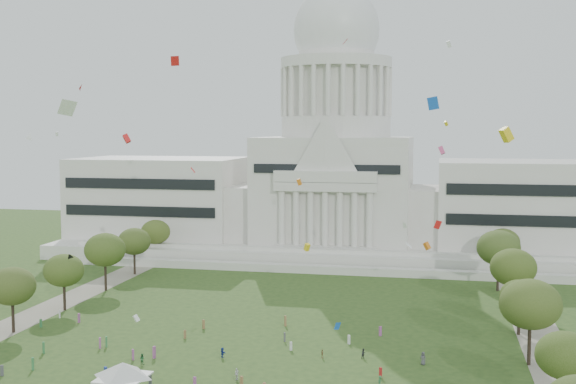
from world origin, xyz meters
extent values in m
plane|color=#2C491B|center=(0.00, 0.00, 0.00)|extent=(400.00, 400.00, 0.00)
cube|color=silver|center=(0.00, 115.00, 2.00)|extent=(160.00, 60.00, 4.00)
cube|color=silver|center=(0.00, 82.00, 1.00)|extent=(130.00, 3.00, 2.00)
cube|color=silver|center=(0.00, 90.00, 2.50)|extent=(140.00, 3.00, 5.00)
cube|color=silver|center=(-55.00, 114.00, 15.00)|extent=(50.00, 34.00, 22.00)
cube|color=silver|center=(55.00, 114.00, 15.00)|extent=(50.00, 34.00, 22.00)
cube|color=silver|center=(-27.00, 112.00, 12.00)|extent=(12.00, 26.00, 16.00)
cube|color=silver|center=(27.00, 112.00, 12.00)|extent=(12.00, 26.00, 16.00)
cube|color=silver|center=(0.00, 114.00, 18.00)|extent=(44.00, 38.00, 28.00)
cube|color=silver|center=(0.00, 94.00, 21.20)|extent=(28.00, 3.00, 2.40)
cube|color=black|center=(-55.00, 96.80, 17.00)|extent=(46.00, 0.40, 11.00)
cube|color=black|center=(55.00, 96.80, 17.00)|extent=(46.00, 0.40, 11.00)
cylinder|color=silver|center=(0.00, 114.00, 37.40)|extent=(32.00, 32.00, 6.00)
cylinder|color=silver|center=(0.00, 114.00, 47.40)|extent=(28.00, 28.00, 14.00)
cylinder|color=silver|center=(0.00, 114.00, 55.90)|extent=(32.40, 32.40, 3.00)
cylinder|color=silver|center=(0.00, 114.00, 61.40)|extent=(22.00, 22.00, 8.00)
ellipsoid|color=silver|center=(0.00, 114.00, 65.40)|extent=(25.00, 25.00, 26.20)
cube|color=gray|center=(-48.00, 30.00, 0.02)|extent=(8.00, 160.00, 0.04)
cube|color=gray|center=(48.00, 30.00, 0.02)|extent=(8.00, 160.00, 0.04)
ellipsoid|color=#324B16|center=(46.22, -1.75, 7.68)|extent=(7.58, 7.58, 6.20)
cylinder|color=black|center=(-45.04, 17.30, 2.73)|extent=(0.56, 0.56, 5.47)
ellipsoid|color=#38471B|center=(-45.04, 17.30, 8.53)|extent=(8.42, 8.42, 6.89)
cylinder|color=black|center=(44.17, 17.44, 3.10)|extent=(0.56, 0.56, 6.20)
ellipsoid|color=#3B4F1B|center=(44.17, 17.44, 9.68)|extent=(9.55, 9.55, 7.82)
cylinder|color=black|center=(-44.09, 33.92, 2.64)|extent=(0.56, 0.56, 5.27)
ellipsoid|color=#375019|center=(-44.09, 33.92, 8.23)|extent=(8.12, 8.12, 6.65)
cylinder|color=black|center=(44.40, 34.48, 2.28)|extent=(0.56, 0.56, 4.56)
ellipsoid|color=#334B15|center=(44.40, 34.48, 7.11)|extent=(7.01, 7.01, 5.74)
cylinder|color=black|center=(-44.08, 52.42, 3.02)|extent=(0.56, 0.56, 6.03)
ellipsoid|color=#344D18|center=(-44.08, 52.42, 9.41)|extent=(9.29, 9.29, 7.60)
cylinder|color=black|center=(44.76, 50.04, 2.98)|extent=(0.56, 0.56, 5.97)
ellipsoid|color=#384E17|center=(44.76, 50.04, 9.31)|extent=(9.19, 9.19, 7.52)
cylinder|color=black|center=(-45.22, 71.01, 2.70)|extent=(0.56, 0.56, 5.41)
ellipsoid|color=#344619|center=(-45.22, 71.01, 8.44)|extent=(8.33, 8.33, 6.81)
cylinder|color=black|center=(43.49, 70.19, 3.19)|extent=(0.56, 0.56, 6.37)
ellipsoid|color=#34491C|center=(43.49, 70.19, 9.94)|extent=(9.82, 9.82, 8.03)
cylinder|color=black|center=(-46.87, 89.14, 2.66)|extent=(0.56, 0.56, 5.32)
ellipsoid|color=#3F5219|center=(-46.87, 89.14, 8.29)|extent=(8.19, 8.19, 6.70)
cylinder|color=black|center=(45.96, 88.13, 2.73)|extent=(0.56, 0.56, 5.47)
ellipsoid|color=#354819|center=(45.96, 88.13, 8.53)|extent=(8.42, 8.42, 6.89)
cylinder|color=#4C4C4C|center=(-15.04, -5.02, 1.31)|extent=(0.12, 0.12, 2.62)
cylinder|color=#4C4C4C|center=(-9.17, -5.02, 1.31)|extent=(0.12, 0.12, 2.62)
cube|color=silver|center=(-12.11, -7.96, 2.73)|extent=(6.62, 6.62, 0.21)
pyramid|color=silver|center=(-12.11, -7.96, 3.88)|extent=(9.27, 9.27, 2.10)
imported|color=#4C4C51|center=(28.00, 14.22, 1.03)|extent=(1.19, 1.02, 2.06)
imported|color=#26262B|center=(18.59, 15.44, 0.81)|extent=(0.87, 0.92, 1.62)
imported|color=silver|center=(1.39, 1.65, 0.88)|extent=(0.91, 1.17, 1.76)
imported|color=navy|center=(-3.73, 11.22, 0.83)|extent=(1.50, 1.52, 1.65)
imported|color=#33723F|center=(-15.07, 5.42, 0.86)|extent=(0.93, 0.69, 1.73)
imported|color=#33723F|center=(22.18, 3.59, 0.73)|extent=(0.88, 1.05, 1.45)
imported|color=olive|center=(12.06, 14.23, 0.70)|extent=(0.64, 0.91, 1.40)
cube|color=#4C4C51|center=(-33.38, -3.91, 0.82)|extent=(0.47, 0.51, 1.65)
cube|color=olive|center=(2.91, -1.26, 0.84)|extent=(0.52, 0.45, 1.67)
cube|color=#994C8C|center=(20.21, 28.65, 0.87)|extent=(0.54, 0.49, 1.75)
cube|color=#994C8C|center=(-25.31, 11.73, 0.91)|extent=(0.47, 0.56, 1.83)
cube|color=#994C8C|center=(-36.65, 25.85, 0.89)|extent=(0.31, 0.48, 1.79)
cube|color=#33723F|center=(-30.34, -0.51, 0.97)|extent=(0.51, 0.60, 1.95)
cube|color=olive|center=(-12.05, 26.59, 0.85)|extent=(0.53, 0.49, 1.71)
cube|color=silver|center=(-42.00, 28.21, 0.80)|extent=(0.40, 0.49, 1.60)
cube|color=#4C4C51|center=(-10.12, -3.35, 0.87)|extent=(0.37, 0.51, 1.75)
cube|color=silver|center=(15.34, 22.63, 0.80)|extent=(0.50, 0.45, 1.59)
cube|color=#4C4C51|center=(4.24, 21.85, 0.80)|extent=(0.41, 0.49, 1.61)
cube|color=#B21E1E|center=(21.97, 7.01, 0.76)|extent=(0.48, 0.44, 1.53)
cube|color=olive|center=(-13.30, 20.04, 0.76)|extent=(0.36, 0.46, 1.52)
cube|color=navy|center=(-17.53, -2.16, 0.95)|extent=(0.59, 0.56, 1.91)
cube|color=#994C8C|center=(-3.56, -2.79, 0.81)|extent=(0.51, 0.44, 1.62)
cube|color=#994C8C|center=(-14.37, 8.65, 0.98)|extent=(0.41, 0.57, 1.95)
cube|color=silver|center=(6.32, 17.09, 0.74)|extent=(0.45, 0.44, 1.48)
cube|color=olive|center=(2.30, 31.55, 0.98)|extent=(0.51, 0.60, 1.95)
cube|color=#994C8C|center=(-17.35, 7.11, 0.88)|extent=(0.50, 0.55, 1.76)
cube|color=#33723F|center=(-33.11, 7.26, 0.96)|extent=(0.56, 0.60, 1.92)
cube|color=#33723F|center=(-24.57, 12.57, 0.91)|extent=(0.49, 0.57, 1.82)
cube|color=#33723F|center=(-42.00, 21.39, 0.77)|extent=(0.37, 0.47, 1.54)
camera|label=1|loc=(29.83, -97.64, 36.67)|focal=45.00mm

